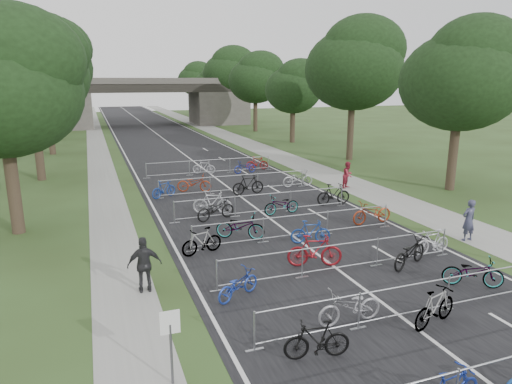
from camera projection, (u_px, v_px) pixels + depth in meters
The scene contains 53 objects.
road at pixel (161, 137), 55.54m from camera, with size 11.00×140.00×0.01m, color black.
sidewalk_right at pixel (224, 134), 58.20m from camera, with size 3.00×140.00×0.01m, color gray.
sidewalk_left at pixel (96, 140), 53.04m from camera, with size 2.00×140.00×0.01m, color gray.
lane_markings at pixel (161, 137), 55.54m from camera, with size 0.12×140.00×0.00m, color silver.
overpass_bridge at pixel (145, 102), 68.38m from camera, with size 31.00×8.00×7.05m.
park_sign at pixel (170, 334), 10.09m from camera, with size 0.45×0.06×1.83m.
tree_left_0 at pixel (3, 86), 19.11m from camera, with size 6.72×6.72×10.25m.
tree_right_0 at pixel (463, 77), 27.16m from camera, with size 7.17×7.17×10.93m.
tree_left_1 at pixel (31, 71), 29.86m from camera, with size 7.56×7.56×11.53m.
tree_right_1 at pixel (355, 66), 37.87m from camera, with size 8.18×8.18×12.47m.
tree_left_2 at pixel (45, 64), 40.62m from camera, with size 8.40×8.40×12.81m.
tree_right_2 at pixel (294, 88), 49.29m from camera, with size 6.16×6.16×9.39m.
tree_left_3 at pixel (55, 82), 51.95m from camera, with size 6.72×6.72×10.25m.
tree_right_3 at pixel (256, 79), 60.00m from camera, with size 7.17×7.17×10.93m.
tree_left_4 at pixel (59, 76), 62.71m from camera, with size 7.56×7.56×11.53m.
tree_right_4 at pixel (230, 72), 70.71m from camera, with size 8.18×8.18×12.47m.
tree_left_5 at pixel (63, 71), 73.46m from camera, with size 8.40×8.40×12.81m.
tree_right_5 at pixel (211, 85), 82.13m from camera, with size 6.16×6.16×9.39m.
tree_left_6 at pixel (66, 81), 84.80m from camera, with size 6.72×6.72×10.25m.
tree_right_6 at pixel (196, 79), 92.84m from camera, with size 7.17×7.17×10.93m.
barrier_row_0 at pixel (512, 376), 9.79m from camera, with size 9.70×0.08×1.10m.
barrier_row_1 at pixel (405, 302), 13.08m from camera, with size 9.70×0.08×1.10m.
barrier_row_2 at pixel (341, 257), 16.36m from camera, with size 9.70×0.08×1.10m.
barrier_row_3 at pixel (296, 226), 19.83m from camera, with size 9.70×0.08×1.10m.
barrier_row_4 at pixel (263, 204), 23.48m from camera, with size 9.70×0.08×1.10m.
barrier_row_5 at pixel (234, 184), 28.04m from camera, with size 9.70×0.08×1.10m.
barrier_row_6 at pixel (210, 167), 33.51m from camera, with size 9.70×0.08×1.10m.
bike_4 at pixel (317, 340), 11.23m from camera, with size 0.48×1.69×1.02m, color black.
bike_5 at pixel (350, 307), 12.83m from camera, with size 0.69×1.98×1.04m, color gray.
bike_6 at pixel (435, 308), 12.73m from camera, with size 0.52×1.85×1.11m, color #999BA1.
bike_7 at pixel (473, 272), 15.17m from camera, with size 0.68×1.95×1.02m, color #999BA1.
bike_8 at pixel (238, 285), 14.38m from camera, with size 0.61×1.74×0.91m, color #1D38A1.
bike_9 at pixel (315, 251), 16.78m from camera, with size 0.58×2.04×1.22m, color maroon.
bike_10 at pixel (410, 252), 16.80m from camera, with size 0.74×2.11×1.11m, color black.
bike_11 at pixel (433, 242), 18.03m from camera, with size 0.47×1.67×1.00m, color #BABBC3.
bike_12 at pixel (202, 241), 18.02m from camera, with size 0.50×1.77×1.06m, color #999BA1.
bike_13 at pixel (240, 227), 19.73m from camera, with size 0.75×2.15×1.13m, color #999BA1.
bike_14 at pixel (311, 232), 19.19m from camera, with size 0.48×1.70×1.02m, color navy.
bike_15 at pixel (372, 213), 21.81m from camera, with size 0.75×2.14×1.13m, color #993116.
bike_16 at pixel (216, 209), 22.45m from camera, with size 0.73×2.08×1.09m, color black.
bike_17 at pixel (212, 203), 23.41m from camera, with size 0.57×2.03×1.22m, color #A9AAB1.
bike_18 at pixel (282, 205), 23.39m from camera, with size 0.68×1.94×1.02m, color #999BA1.
bike_19 at pixel (334, 194), 25.22m from camera, with size 0.56×1.97×1.18m, color black.
bike_20 at pixel (164, 189), 26.73m from camera, with size 0.48×1.71×1.03m, color #1B3C96.
bike_21 at pixel (194, 183), 28.09m from camera, with size 0.73×2.10×1.10m, color maroon.
bike_22 at pixel (248, 185), 27.45m from camera, with size 0.57×2.02×1.22m, color black.
bike_23 at pixel (298, 178), 29.48m from camera, with size 0.73×2.09×1.10m, color #9A9CA1.
bike_25 at pixel (204, 167), 33.51m from camera, with size 0.48×1.69×1.01m, color #A5A5AD.
bike_26 at pixel (245, 167), 33.77m from camera, with size 0.62×1.78×0.93m, color navy.
bike_27 at pixel (257, 163), 35.13m from camera, with size 0.48×1.71×1.03m, color maroon.
pedestrian_a at pixel (469, 220), 19.46m from camera, with size 0.66×0.44×1.82m, color #353650.
pedestrian_b at pixel (348, 175), 29.04m from camera, with size 0.83×0.64×1.70m, color maroon.
pedestrian_c at pixel (145, 265), 14.71m from camera, with size 1.09×0.46×1.87m, color #262629.
Camera 1 is at (-8.12, -6.15, 6.73)m, focal length 32.00 mm.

